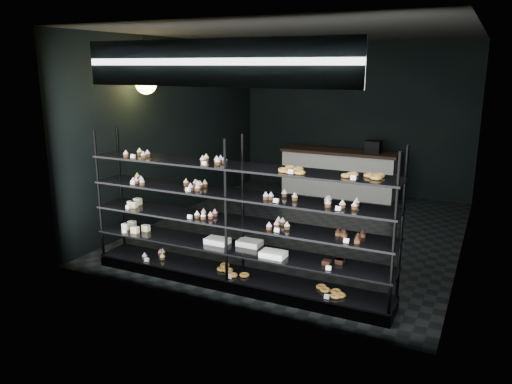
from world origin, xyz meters
TOP-DOWN VIEW (x-y plane):
  - room at (0.00, 0.00)m, footprint 5.01×6.01m
  - display_shelf at (-0.03, -2.45)m, footprint 4.00×0.50m
  - signage at (0.00, -2.93)m, footprint 3.30×0.05m
  - pendant_lamp at (-2.20, -1.24)m, footprint 0.33×0.33m
  - service_counter at (-0.13, 2.50)m, footprint 2.47×0.65m

SIDE VIEW (x-z plane):
  - service_counter at x=-0.13m, z-range -0.11..1.12m
  - display_shelf at x=-0.03m, z-range -0.33..1.58m
  - room at x=0.00m, z-range 0.00..3.20m
  - pendant_lamp at x=-2.20m, z-range 2.00..2.90m
  - signage at x=0.00m, z-range 2.50..3.00m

